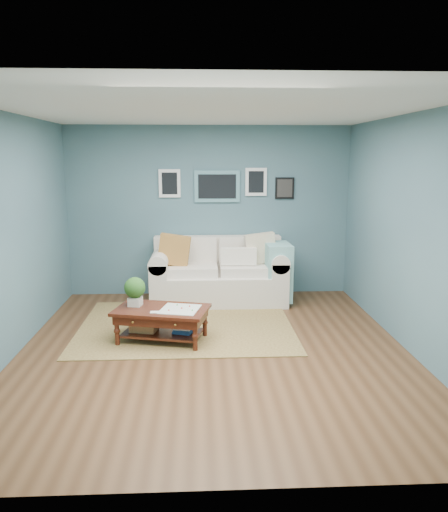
{
  "coord_description": "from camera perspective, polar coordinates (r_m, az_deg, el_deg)",
  "views": [
    {
      "loc": [
        -0.15,
        -5.49,
        2.21
      ],
      "look_at": [
        0.17,
        1.0,
        0.92
      ],
      "focal_mm": 35.0,
      "sensor_mm": 36.0,
      "label": 1
    }
  ],
  "objects": [
    {
      "name": "room_shell",
      "position": [
        5.61,
        -1.19,
        2.53
      ],
      "size": [
        5.0,
        5.02,
        2.7
      ],
      "color": "brown",
      "rests_on": "ground"
    },
    {
      "name": "loveseat",
      "position": [
        7.73,
        0.04,
        -1.95
      ],
      "size": [
        2.12,
        0.96,
        1.09
      ],
      "color": "beige",
      "rests_on": "ground"
    },
    {
      "name": "coffee_table",
      "position": [
        6.15,
        -7.64,
        -6.54
      ],
      "size": [
        1.22,
        0.88,
        0.77
      ],
      "rotation": [
        0.0,
        0.0,
        -0.24
      ],
      "color": "#330C09",
      "rests_on": "ground"
    },
    {
      "name": "area_rug",
      "position": [
        6.72,
        -4.33,
        -7.93
      ],
      "size": [
        2.79,
        2.23,
        0.01
      ],
      "primitive_type": "cube",
      "color": "brown",
      "rests_on": "ground"
    }
  ]
}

